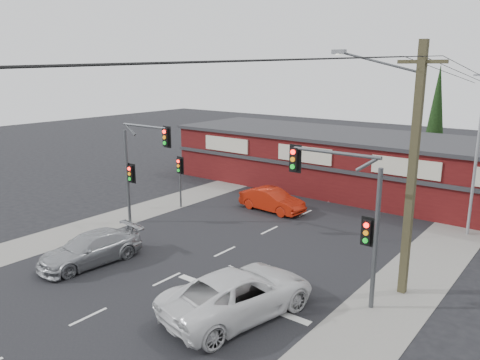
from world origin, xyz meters
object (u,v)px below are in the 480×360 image
Objects in this scene: white_suv at (239,293)px; utility_pole at (410,163)px; red_sedan at (272,200)px; shop_building at (343,161)px; silver_suv at (90,249)px.

utility_pole reaches higher than white_suv.
shop_building is (0.98, 8.02, 1.41)m from red_sedan.
white_suv is 0.22× the size of shop_building.
white_suv is at bearing -126.78° from utility_pole.
red_sedan is at bearing -96.97° from shop_building.
shop_building is 2.73× the size of utility_pole.
shop_building is (-5.27, 19.47, 1.28)m from white_suv.
shop_building reaches higher than white_suv.
white_suv is 13.05m from red_sedan.
white_suv is at bearing 9.87° from silver_suv.
shop_building is at bearing 123.76° from utility_pole.
red_sedan is 12.83m from utility_pole.
utility_pole is (10.34, -5.98, 4.67)m from red_sedan.
red_sedan is (-6.25, 11.46, -0.13)m from white_suv.
utility_pole reaches higher than shop_building.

